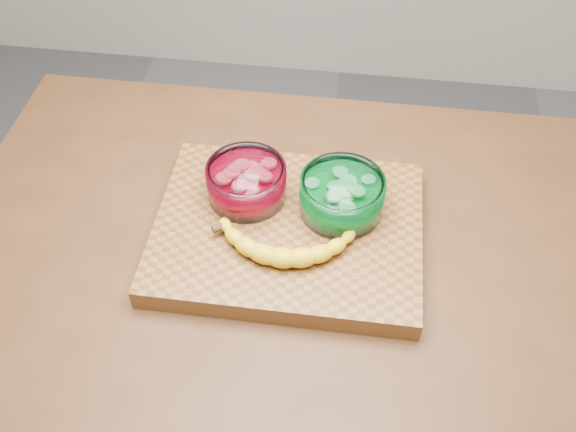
# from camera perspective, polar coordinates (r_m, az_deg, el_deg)

# --- Properties ---
(counter) EXTENTS (1.20, 0.80, 0.90)m
(counter) POSITION_cam_1_polar(r_m,az_deg,el_deg) (1.49, 0.00, -13.16)
(counter) COLOR #462915
(counter) RESTS_ON ground
(cutting_board) EXTENTS (0.45, 0.35, 0.04)m
(cutting_board) POSITION_cam_1_polar(r_m,az_deg,el_deg) (1.10, 0.00, -1.39)
(cutting_board) COLOR brown
(cutting_board) RESTS_ON counter
(bowl_red) EXTENTS (0.14, 0.14, 0.06)m
(bowl_red) POSITION_cam_1_polar(r_m,az_deg,el_deg) (1.11, -3.70, 3.03)
(bowl_red) COLOR white
(bowl_red) RESTS_ON cutting_board
(bowl_green) EXTENTS (0.14, 0.14, 0.07)m
(bowl_green) POSITION_cam_1_polar(r_m,az_deg,el_deg) (1.08, 4.80, 1.82)
(bowl_green) COLOR white
(bowl_green) RESTS_ON cutting_board
(banana) EXTENTS (0.26, 0.12, 0.04)m
(banana) POSITION_cam_1_polar(r_m,az_deg,el_deg) (1.03, -0.35, -2.48)
(banana) COLOR gold
(banana) RESTS_ON cutting_board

